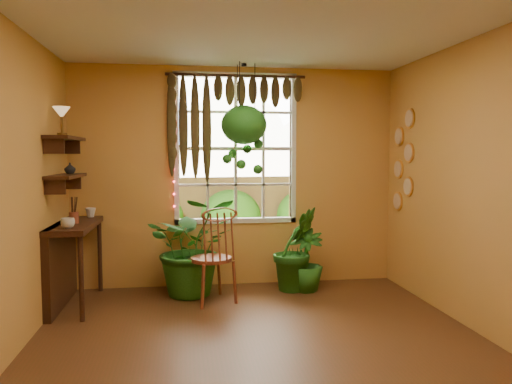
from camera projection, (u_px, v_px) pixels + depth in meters
floor at (265, 354)px, 4.07m from camera, size 4.50×4.50×0.00m
ceiling at (266, 16)px, 3.87m from camera, size 4.50×4.50×0.00m
wall_back at (236, 177)px, 6.19m from camera, size 4.00×0.00×4.00m
wall_right at (496, 187)px, 4.26m from camera, size 0.00×4.50×4.50m
window at (236, 149)px, 6.20m from camera, size 1.52×0.10×1.86m
valance_vine at (229, 101)px, 6.02m from camera, size 1.70×0.12×1.10m
string_lights at (173, 144)px, 5.99m from camera, size 0.03×0.03×1.54m
wall_plates at (403, 161)px, 6.01m from camera, size 0.04×0.32×1.10m
counter_ledge at (65, 255)px, 5.34m from camera, size 0.40×1.20×0.90m
shelf_lower at (66, 176)px, 5.28m from camera, size 0.25×0.90×0.04m
shelf_upper at (65, 138)px, 5.25m from camera, size 0.25×0.90×0.04m
backyard at (225, 170)px, 10.79m from camera, size 14.00×10.00×12.00m
windsor_chair at (213, 271)px, 5.48m from camera, size 0.59×0.61×1.22m
potted_plant_left at (193, 246)px, 5.76m from camera, size 1.10×0.97×1.14m
potted_plant_mid at (296, 249)px, 5.96m from camera, size 0.67×0.61×1.01m
potted_plant_right at (305, 260)px, 5.95m from camera, size 0.49×0.49×0.74m
hanging_basket at (244, 130)px, 5.91m from camera, size 0.54×0.54×1.33m
cup_a at (68, 223)px, 4.91m from camera, size 0.14×0.14×0.11m
cup_b at (91, 213)px, 5.80m from camera, size 0.13×0.13×0.11m
brush_jar at (74, 210)px, 5.28m from camera, size 0.10×0.10×0.36m
shelf_vase at (70, 168)px, 5.43m from camera, size 0.16×0.16×0.12m
tiffany_lamp at (62, 114)px, 5.04m from camera, size 0.18×0.18×0.29m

